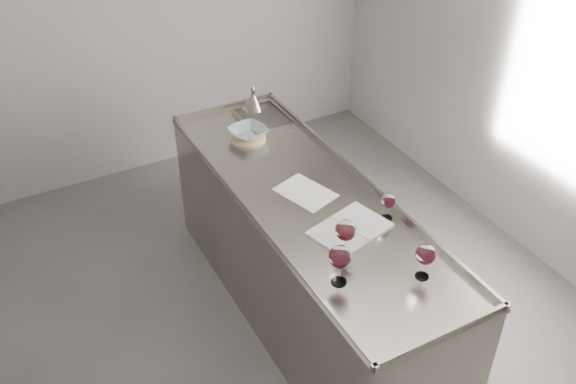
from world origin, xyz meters
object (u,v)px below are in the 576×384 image
counter (307,258)px  wine_glass_left (340,258)px  ceramic_bowl (248,132)px  wine_funnel (253,102)px  wine_glass_middle (346,231)px  wine_glass_small (388,202)px  wine_glass_right (425,255)px  notebook (350,229)px

counter → wine_glass_left: 0.95m
counter → wine_glass_left: (-0.22, -0.68, 0.62)m
ceramic_bowl → wine_funnel: size_ratio=1.20×
wine_glass_left → wine_funnel: (0.40, 1.76, -0.10)m
counter → wine_funnel: bearing=80.7°
wine_glass_middle → wine_glass_small: bearing=20.9°
wine_glass_right → wine_glass_small: 0.48m
wine_glass_left → wine_glass_small: 0.58m
wine_glass_middle → counter: bearing=80.5°
counter → wine_glass_middle: size_ratio=11.46×
wine_glass_middle → notebook: wine_glass_middle is taller
notebook → ceramic_bowl: size_ratio=1.95×
wine_glass_left → wine_glass_middle: size_ratio=1.04×
wine_glass_small → wine_funnel: size_ratio=0.81×
wine_glass_right → wine_funnel: wine_funnel is taller
counter → wine_glass_right: 1.05m
wine_glass_middle → ceramic_bowl: bearing=87.3°
wine_glass_small → notebook: size_ratio=0.35×
wine_glass_left → wine_glass_small: bearing=31.1°
wine_glass_left → ceramic_bowl: 1.43m
counter → wine_glass_small: size_ratio=15.12×
counter → wine_glass_middle: wine_glass_middle is taller
ceramic_bowl → wine_funnel: wine_funnel is taller
wine_glass_middle → wine_glass_right: wine_glass_middle is taller
wine_glass_small → notebook: 0.25m
wine_glass_left → wine_funnel: size_ratio=1.12×
wine_glass_right → notebook: bearing=103.4°
wine_glass_left → wine_glass_small: (0.50, 0.30, -0.04)m
counter → ceramic_bowl: ceramic_bowl is taller
counter → wine_funnel: wine_funnel is taller
counter → notebook: (0.05, -0.37, 0.47)m
wine_glass_small → ceramic_bowl: (-0.30, 1.12, -0.06)m
wine_glass_left → notebook: 0.44m
wine_glass_small → ceramic_bowl: 1.16m
notebook → wine_glass_middle: bearing=-146.5°
wine_glass_left → notebook: (0.27, 0.31, -0.15)m
wine_glass_left → ceramic_bowl: size_ratio=0.93×
wine_glass_left → wine_glass_right: 0.41m
notebook → wine_funnel: (0.13, 1.45, 0.05)m
wine_funnel → counter: bearing=-99.3°
notebook → wine_funnel: wine_funnel is taller
wine_glass_middle → wine_glass_small: 0.39m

